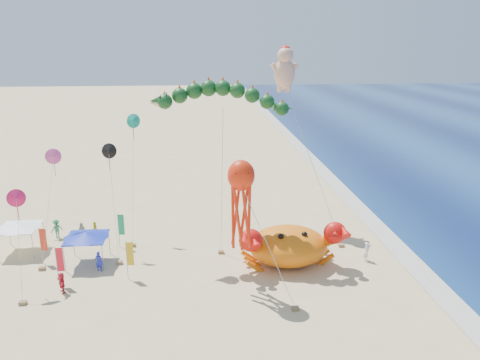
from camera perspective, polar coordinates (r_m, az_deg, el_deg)
name	(u,v)px	position (r m, az deg, el deg)	size (l,w,h in m)	color
ground	(266,261)	(39.73, 3.18, -9.78)	(320.00, 320.00, 0.00)	#D1B784
foam_strip	(404,255)	(43.01, 19.40, -8.60)	(320.00, 320.00, 0.00)	silver
crab_inflatable	(288,245)	(38.65, 5.92, -7.86)	(8.74, 6.06, 3.83)	orange
dragon_kite	(221,101)	(37.85, -2.35, 9.55)	(11.32, 2.69, 14.24)	#103B16
cherub_kite	(285,68)	(45.60, 5.51, 13.40)	(5.39, 8.55, 17.21)	#E9AA8E
octopus_kite	(241,198)	(32.77, 0.15, -2.15)	(4.62, 4.37, 9.81)	red
canopy_blue	(86,235)	(40.31, -18.24, -6.42)	(3.53, 3.53, 2.71)	gray
canopy_white	(19,225)	(44.54, -25.38, -5.02)	(3.56, 3.56, 2.71)	gray
feather_flags	(89,245)	(39.61, -17.95, -7.49)	(7.95, 6.60, 3.20)	gray
beachgoers	(96,244)	(42.53, -17.10, -7.43)	(28.05, 11.63, 1.78)	white
small_kites	(82,166)	(40.51, -18.68, 1.64)	(8.59, 13.25, 11.35)	#0C8A6E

